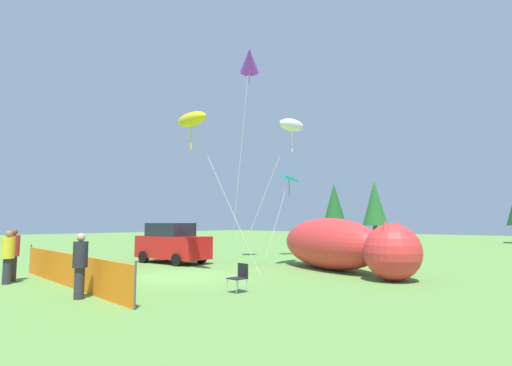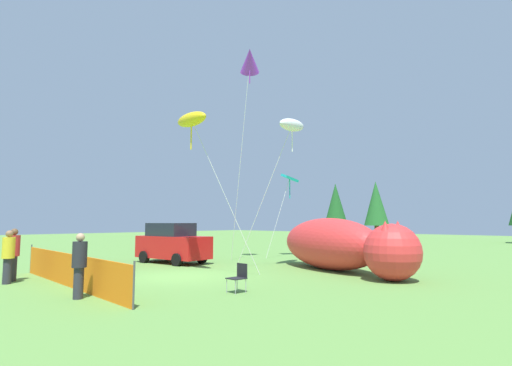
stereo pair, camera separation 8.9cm
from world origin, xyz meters
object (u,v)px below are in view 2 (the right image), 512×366
kite_teal_diamond (289,179)px  folding_chair (239,275)px  kite_white_ghost (292,126)px  spectator_in_blue_shirt (79,263)px  spectator_in_green_shirt (13,252)px  spectator_in_black_shirt (8,255)px  kite_yellow_hero (192,120)px  kite_purple_delta (250,61)px  inflatable_cat (338,246)px  parked_car (173,243)px

kite_teal_diamond → folding_chair: bearing=-58.3°
kite_white_ghost → folding_chair: bearing=-65.8°
spectator_in_blue_shirt → kite_white_ghost: 11.59m
folding_chair → kite_teal_diamond: (-6.73, 10.88, 4.31)m
spectator_in_blue_shirt → spectator_in_green_shirt: (-5.09, -0.28, 0.04)m
spectator_in_black_shirt → kite_yellow_hero: bearing=67.6°
kite_yellow_hero → kite_white_ghost: size_ratio=0.95×
kite_white_ghost → spectator_in_black_shirt: bearing=-111.7°
spectator_in_black_shirt → kite_purple_delta: size_ratio=0.15×
inflatable_cat → kite_purple_delta: kite_purple_delta is taller
folding_chair → kite_white_ghost: (-2.80, 6.21, 6.27)m
inflatable_cat → spectator_in_blue_shirt: bearing=-79.0°
spectator_in_blue_shirt → kite_teal_diamond: size_ratio=0.35×
kite_yellow_hero → kite_white_ghost: bearing=69.3°
spectator_in_green_shirt → kite_purple_delta: (1.51, 10.77, 10.05)m
spectator_in_green_shirt → kite_teal_diamond: (0.89, 15.00, 3.78)m
spectator_in_blue_shirt → kite_yellow_hero: 7.95m
spectator_in_blue_shirt → kite_yellow_hero: (-2.03, 5.38, 5.50)m
kite_purple_delta → inflatable_cat: bearing=0.1°
folding_chair → spectator_in_blue_shirt: size_ratio=0.48×
folding_chair → inflatable_cat: size_ratio=0.11×
kite_yellow_hero → kite_purple_delta: kite_purple_delta is taller
spectator_in_blue_shirt → kite_teal_diamond: kite_teal_diamond is taller
inflatable_cat → spectator_in_blue_shirt: (-1.91, -10.50, -0.07)m
folding_chair → kite_purple_delta: bearing=-134.0°
kite_yellow_hero → kite_teal_diamond: size_ratio=1.33×
folding_chair → spectator_in_blue_shirt: 4.62m
spectator_in_blue_shirt → spectator_in_green_shirt: spectator_in_green_shirt is taller
folding_chair → spectator_in_black_shirt: (-7.03, -4.43, 0.50)m
spectator_in_blue_shirt → spectator_in_black_shirt: size_ratio=0.99×
spectator_in_blue_shirt → kite_purple_delta: 14.98m
inflatable_cat → spectator_in_blue_shirt: size_ratio=4.49×
inflatable_cat → spectator_in_black_shirt: (-6.41, -11.10, -0.06)m
kite_yellow_hero → kite_teal_diamond: (-2.17, 9.33, -1.68)m
spectator_in_green_shirt → kite_white_ghost: (4.82, 10.33, 5.74)m
kite_white_ghost → parked_car: bearing=-156.7°
spectator_in_green_shirt → kite_yellow_hero: kite_yellow_hero is taller
spectator_in_black_shirt → kite_purple_delta: (0.92, 11.09, 10.08)m
folding_chair → spectator_in_green_shirt: 8.67m
folding_chair → kite_white_ghost: size_ratio=0.12×
folding_chair → spectator_in_black_shirt: bearing=-54.3°
parked_car → kite_yellow_hero: size_ratio=0.62×
inflatable_cat → kite_white_ghost: size_ratio=1.13×
kite_yellow_hero → kite_purple_delta: bearing=106.8°
parked_car → kite_white_ghost: (6.00, 2.59, 5.76)m
spectator_in_green_shirt → kite_teal_diamond: size_ratio=0.37×
folding_chair → spectator_in_green_shirt: (-7.62, -4.12, 0.53)m
inflatable_cat → kite_teal_diamond: size_ratio=1.58×
spectator_in_black_shirt → kite_teal_diamond: (0.30, 15.31, 3.81)m
folding_chair → kite_white_ghost: kite_white_ghost is taller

